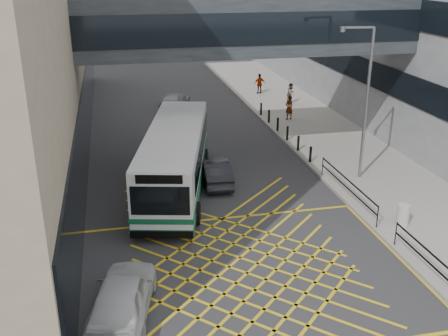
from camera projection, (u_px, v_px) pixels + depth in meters
ground at (247, 273)px, 19.12m from camera, size 120.00×120.00×0.00m
skybridge at (247, 25)px, 27.90m from camera, size 20.00×4.10×3.00m
pavement at (322, 134)px, 34.52m from camera, size 6.00×54.00×0.16m
box_junction at (247, 273)px, 19.12m from camera, size 12.00×9.00×0.01m
bus at (175, 157)px, 25.66m from camera, size 5.06×11.47×3.14m
car_white at (122, 296)px, 16.51m from camera, size 2.94×5.09×1.52m
car_dark at (215, 171)px, 26.77m from camera, size 1.78×4.14×1.27m
car_silver at (174, 101)px, 40.49m from camera, size 3.19×4.57×1.31m
street_lamp at (364, 95)px, 25.74m from camera, size 1.74×0.41×7.65m
litter_bin at (403, 215)px, 22.18m from camera, size 0.53×0.53×0.91m
kerb_railings at (381, 214)px, 21.63m from camera, size 0.05×12.54×1.00m
bollards at (282, 129)px, 33.78m from camera, size 0.14×10.14×0.90m
pedestrian_a at (289, 108)px, 37.11m from camera, size 0.79×0.66×1.71m
pedestrian_b at (291, 94)px, 41.35m from camera, size 0.89×0.86×1.61m
pedestrian_c at (260, 84)px, 44.55m from camera, size 1.00×0.51×1.67m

